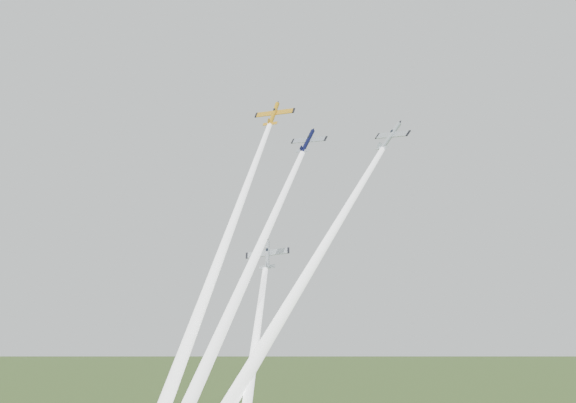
{
  "coord_description": "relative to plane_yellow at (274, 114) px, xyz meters",
  "views": [
    {
      "loc": [
        64.52,
        -118.03,
        73.83
      ],
      "look_at": [
        0.0,
        -6.0,
        92.0
      ],
      "focal_mm": 45.0,
      "sensor_mm": 36.0,
      "label": 1
    }
  ],
  "objects": [
    {
      "name": "plane_yellow",
      "position": [
        0.0,
        0.0,
        0.0
      ],
      "size": [
        9.64,
        7.45,
        7.9
      ],
      "primitive_type": null,
      "rotation": [
        0.93,
        -0.02,
        0.14
      ],
      "color": "orange"
    },
    {
      "name": "smoke_trail_yellow",
      "position": [
        3.49,
        -24.98,
        -33.53
      ],
      "size": [
        9.08,
        48.36,
        63.39
      ],
      "primitive_type": null,
      "rotation": [
        -0.64,
        0.0,
        0.14
      ],
      "color": "white"
    },
    {
      "name": "plane_navy",
      "position": [
        11.96,
        -7.6,
        -8.52
      ],
      "size": [
        7.89,
        5.65,
        6.96
      ],
      "primitive_type": null,
      "rotation": [
        0.93,
        0.05,
        -0.04
      ],
      "color": "#0C0F37"
    },
    {
      "name": "smoke_trail_navy",
      "position": [
        11.07,
        -30.88,
        -39.5
      ],
      "size": [
        4.1,
        44.72,
        58.28
      ],
      "primitive_type": null,
      "rotation": [
        -0.64,
        0.0,
        -0.04
      ],
      "color": "white"
    },
    {
      "name": "plane_silver_right",
      "position": [
        25.94,
        -1.59,
        -8.01
      ],
      "size": [
        10.82,
        8.71,
        8.49
      ],
      "primitive_type": null,
      "rotation": [
        0.93,
        0.12,
        -0.42
      ],
      "color": "silver"
    },
    {
      "name": "smoke_trail_silver_right",
      "position": [
        17.97,
        -19.32,
        -33.86
      ],
      "size": [
        17.33,
        34.67,
        48.02
      ],
      "primitive_type": null,
      "rotation": [
        -0.64,
        0.0,
        -0.42
      ],
      "color": "white"
    },
    {
      "name": "plane_silver_low",
      "position": [
        7.94,
        -15.21,
        -29.93
      ],
      "size": [
        9.93,
        7.93,
        7.81
      ],
      "primitive_type": null,
      "rotation": [
        0.93,
        -0.11,
        0.38
      ],
      "color": "#AEB6BD"
    }
  ]
}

